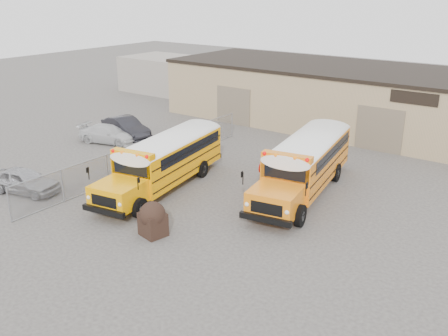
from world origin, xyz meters
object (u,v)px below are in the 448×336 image
Objects in this scene: car_white at (108,134)px; school_bus_right at (336,132)px; school_bus_left at (216,131)px; tarp_bundle at (153,218)px; car_silver at (24,181)px; car_dark at (126,128)px.

school_bus_right is at bearing -81.14° from car_white.
school_bus_left is 0.95× the size of school_bus_right.
tarp_bundle is at bearing -66.78° from school_bus_left.
tarp_bundle reaches higher than car_silver.
car_white is at bearing 6.61° from car_silver.
school_bus_left is at bearing 113.22° from tarp_bundle.
car_silver is at bearing -111.86° from school_bus_left.
tarp_bundle reaches higher than car_white.
tarp_bundle is 15.10m from car_white.
car_dark is at bearing 3.35° from car_silver.
school_bus_left is at bearing -74.35° from car_dark.
tarp_bundle is 16.05m from car_dark.
school_bus_right reaches higher than school_bus_left.
school_bus_right is 15.86m from car_white.
school_bus_right is at bearing 82.74° from tarp_bundle.
school_bus_right is at bearing -60.12° from car_dark.
school_bus_right reaches higher than car_dark.
car_white is (-12.52, 8.43, -0.20)m from tarp_bundle.
car_dark is at bearing 141.07° from tarp_bundle.
school_bus_left is 11.66m from tarp_bundle.
tarp_bundle reaches higher than car_dark.
school_bus_left is 2.33× the size of car_white.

